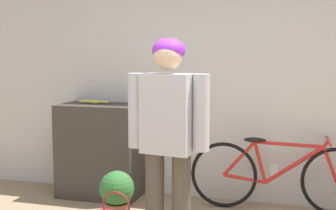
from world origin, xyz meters
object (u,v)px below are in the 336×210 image
at_px(bicycle, 278,175).
at_px(potted_plant, 117,194).
at_px(banana, 94,102).
at_px(person, 168,129).

relative_size(bicycle, potted_plant, 3.65).
bearing_deg(banana, bicycle, -0.72).
distance_m(person, banana, 1.74).
bearing_deg(banana, potted_plant, -52.52).
height_order(person, banana, person).
distance_m(person, potted_plant, 1.10).
distance_m(banana, potted_plant, 1.18).
height_order(bicycle, potted_plant, bicycle).
height_order(person, bicycle, person).
xyz_separation_m(bicycle, banana, (-1.95, 0.02, 0.66)).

